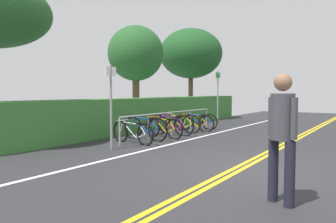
% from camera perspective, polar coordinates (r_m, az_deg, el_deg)
% --- Properties ---
extents(ground_plane, '(39.69, 11.29, 0.05)m').
position_cam_1_polar(ground_plane, '(6.96, 12.03, -9.63)').
color(ground_plane, '#2B2B2D').
extents(centre_line_yellow_inner, '(35.72, 0.10, 0.00)m').
position_cam_1_polar(centre_line_yellow_inner, '(6.92, 12.66, -9.47)').
color(centre_line_yellow_inner, gold).
rests_on(centre_line_yellow_inner, ground_plane).
extents(centre_line_yellow_outer, '(35.72, 0.10, 0.00)m').
position_cam_1_polar(centre_line_yellow_outer, '(6.98, 11.41, -9.35)').
color(centre_line_yellow_outer, gold).
rests_on(centre_line_yellow_outer, ground_plane).
extents(bike_lane_stripe_white, '(35.72, 0.12, 0.00)m').
position_cam_1_polar(bike_lane_stripe_white, '(8.35, -6.34, -7.19)').
color(bike_lane_stripe_white, white).
rests_on(bike_lane_stripe_white, ground_plane).
extents(bike_rack, '(5.54, 0.05, 0.82)m').
position_cam_1_polar(bike_rack, '(11.79, 0.60, -1.10)').
color(bike_rack, '#9EA0A5').
rests_on(bike_rack, ground_plane).
extents(bicycle_0, '(0.47, 1.76, 0.70)m').
position_cam_1_polar(bicycle_0, '(9.98, -6.06, -3.56)').
color(bicycle_0, black).
rests_on(bicycle_0, ground_plane).
extents(bicycle_1, '(0.46, 1.79, 0.79)m').
position_cam_1_polar(bicycle_1, '(10.62, -3.92, -2.89)').
color(bicycle_1, black).
rests_on(bicycle_1, ground_plane).
extents(bicycle_2, '(0.49, 1.71, 0.73)m').
position_cam_1_polar(bicycle_2, '(11.12, -0.82, -2.77)').
color(bicycle_2, black).
rests_on(bicycle_2, ground_plane).
extents(bicycle_3, '(0.46, 1.75, 0.78)m').
position_cam_1_polar(bicycle_3, '(11.77, 0.49, -2.30)').
color(bicycle_3, black).
rests_on(bicycle_3, ground_plane).
extents(bicycle_4, '(0.59, 1.63, 0.74)m').
position_cam_1_polar(bicycle_4, '(12.45, 1.89, -2.07)').
color(bicycle_4, black).
rests_on(bicycle_4, ground_plane).
extents(bicycle_5, '(0.46, 1.65, 0.69)m').
position_cam_1_polar(bicycle_5, '(13.03, 4.52, -1.95)').
color(bicycle_5, black).
rests_on(bicycle_5, ground_plane).
extents(bicycle_6, '(0.57, 1.61, 0.68)m').
position_cam_1_polar(bicycle_6, '(13.75, 5.12, -1.68)').
color(bicycle_6, black).
rests_on(bicycle_6, ground_plane).
extents(pedestrian, '(0.32, 0.44, 1.78)m').
position_cam_1_polar(pedestrian, '(4.78, 18.86, -2.81)').
color(pedestrian, '#1E1E2D').
rests_on(pedestrian, ground_plane).
extents(sign_post_near, '(0.36, 0.06, 2.25)m').
position_cam_1_polar(sign_post_near, '(8.95, -9.69, 2.20)').
color(sign_post_near, gray).
rests_on(sign_post_near, ground_plane).
extents(sign_post_far, '(0.36, 0.06, 2.44)m').
position_cam_1_polar(sign_post_far, '(15.01, 8.48, 3.08)').
color(sign_post_far, gray).
rests_on(sign_post_far, ground_plane).
extents(hedge_backdrop, '(14.49, 1.03, 1.28)m').
position_cam_1_polar(hedge_backdrop, '(14.06, -2.47, -0.24)').
color(hedge_backdrop, '#387533').
rests_on(hedge_backdrop, ground_plane).
extents(tree_mid, '(2.46, 2.46, 4.44)m').
position_cam_1_polar(tree_mid, '(15.07, -5.52, 9.72)').
color(tree_mid, brown).
rests_on(tree_mid, ground_plane).
extents(tree_far_right, '(3.51, 3.51, 5.05)m').
position_cam_1_polar(tree_far_right, '(19.07, 3.91, 9.78)').
color(tree_far_right, brown).
rests_on(tree_far_right, ground_plane).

